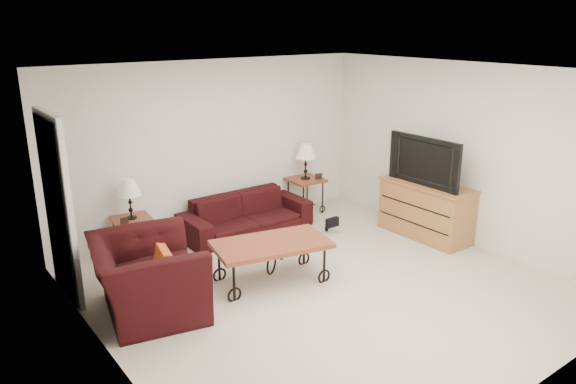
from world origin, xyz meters
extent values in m
plane|color=beige|center=(0.00, 0.00, 0.00)|extent=(5.00, 5.00, 0.00)
cube|color=silver|center=(0.00, 2.50, 1.25)|extent=(5.00, 0.02, 2.50)
cube|color=silver|center=(0.00, -2.50, 1.25)|extent=(5.00, 0.02, 2.50)
cube|color=silver|center=(-2.50, 0.00, 1.25)|extent=(0.02, 5.00, 2.50)
cube|color=silver|center=(2.50, 0.00, 1.25)|extent=(0.02, 5.00, 2.50)
plane|color=white|center=(0.00, 0.00, 2.50)|extent=(5.00, 5.00, 0.00)
cube|color=black|center=(-2.47, 1.65, 1.02)|extent=(0.08, 0.94, 2.04)
imported|color=black|center=(0.22, 2.02, 0.28)|extent=(1.95, 0.76, 0.57)
cube|color=brown|center=(-1.44, 2.20, 0.27)|extent=(0.55, 0.55, 0.53)
cube|color=brown|center=(1.48, 2.20, 0.29)|extent=(0.56, 0.56, 0.57)
cube|color=black|center=(-1.59, 2.05, 0.58)|extent=(0.11, 0.02, 0.09)
cube|color=black|center=(1.63, 2.05, 0.62)|extent=(0.11, 0.05, 0.10)
cube|color=brown|center=(-0.40, 0.49, 0.25)|extent=(1.48, 1.01, 0.51)
imported|color=black|center=(-1.88, 0.69, 0.41)|extent=(1.33, 1.46, 0.81)
cube|color=orange|center=(-1.73, 0.64, 0.52)|extent=(0.17, 0.38, 0.37)
cube|color=#A4743D|center=(2.23, 0.34, 0.40)|extent=(0.56, 1.33, 0.80)
imported|color=black|center=(2.21, 0.34, 1.14)|extent=(0.16, 1.19, 0.69)
ellipsoid|color=black|center=(1.19, 1.33, 0.22)|extent=(0.39, 0.33, 0.44)
camera|label=1|loc=(-3.83, -4.40, 3.00)|focal=34.02mm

